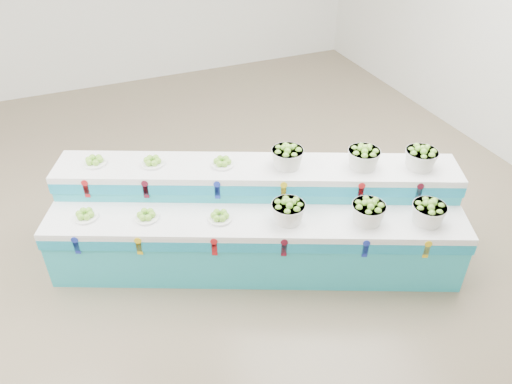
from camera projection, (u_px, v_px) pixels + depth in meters
ground at (169, 254)px, 5.58m from camera, size 10.00×10.00×0.00m
display_stand at (256, 219)px, 5.27m from camera, size 4.35×2.71×1.02m
plate_lower_left at (85, 214)px, 4.93m from camera, size 0.33×0.33×0.09m
plate_lower_mid at (146, 215)px, 4.92m from camera, size 0.33×0.33×0.09m
plate_lower_right at (220, 216)px, 4.91m from camera, size 0.33×0.33×0.09m
basket_lower_left at (288, 211)px, 4.86m from camera, size 0.44×0.44×0.24m
basket_lower_mid at (368, 211)px, 4.85m from camera, size 0.44×0.44×0.24m
basket_lower_right at (429, 212)px, 4.84m from camera, size 0.44×0.44×0.24m
plate_upper_left at (94, 160)px, 5.19m from camera, size 0.33×0.33×0.09m
plate_upper_mid at (152, 161)px, 5.18m from camera, size 0.33×0.33×0.09m
plate_upper_right at (222, 162)px, 5.17m from camera, size 0.33×0.33×0.09m
basket_upper_left at (287, 156)px, 5.11m from camera, size 0.44×0.44×0.24m
basket_upper_mid at (364, 157)px, 5.10m from camera, size 0.44×0.44×0.24m
basket_upper_right at (421, 157)px, 5.10m from camera, size 0.44×0.44×0.24m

